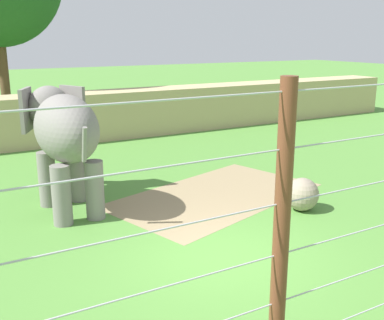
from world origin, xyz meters
The scene contains 6 objects.
ground_plane centered at (0.00, 0.00, 0.00)m, with size 120.00×120.00×0.00m, color #518938.
dirt_patch centered at (1.89, 3.27, 0.00)m, with size 5.86×3.36×0.01m, color #937F5B.
embankment_wall centered at (0.00, 12.21, 1.01)m, with size 36.00×1.80×2.01m, color tan.
elephant centered at (-1.95, 4.32, 2.01)m, with size 1.72×4.09×3.03m.
enrichment_ball centered at (3.20, 1.21, 0.42)m, with size 0.85×0.85×0.85m, color gray.
cable_fence centered at (0.06, -3.50, 1.97)m, with size 10.44×0.19×3.92m.
Camera 1 is at (-4.76, -7.21, 4.31)m, focal length 43.73 mm.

